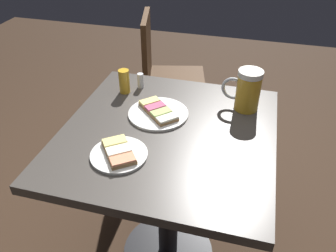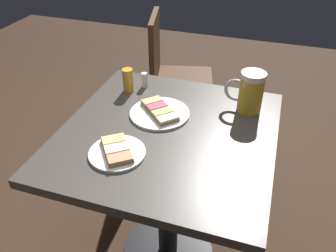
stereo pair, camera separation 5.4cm
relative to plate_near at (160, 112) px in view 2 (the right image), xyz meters
The scene contains 8 objects.
ground_plane 0.77m from the plate_near, 54.99° to the right, with size 6.00×6.00×0.00m, color #382619.
cafe_table 0.20m from the plate_near, 54.99° to the right, with size 0.78×0.81×0.75m.
plate_near is the anchor object (origin of this frame).
plate_far 0.28m from the plate_near, 101.54° to the right, with size 0.19×0.19×0.03m.
beer_mug 0.36m from the plate_near, 22.78° to the left, with size 0.16×0.10×0.17m.
beer_glass_small 0.24m from the plate_near, 144.88° to the left, with size 0.05×0.05×0.11m, color gold.
salt_shaker 0.24m from the plate_near, 125.69° to the left, with size 0.03×0.03×0.07m, color silver.
cafe_chair 0.84m from the plate_near, 104.02° to the left, with size 0.46×0.46×0.89m.
Camera 2 is at (0.32, -0.97, 1.50)m, focal length 36.51 mm.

